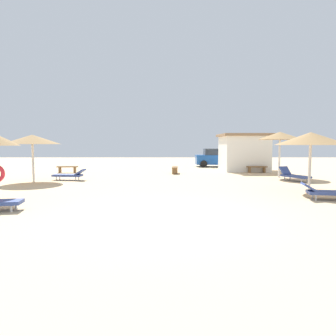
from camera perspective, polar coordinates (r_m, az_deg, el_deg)
ground_plane at (r=8.80m, az=-0.03°, el=-9.36°), size 80.00×80.00×0.00m
parasol_1 at (r=14.77m, az=25.71°, el=5.06°), size 3.09×3.09×2.66m
parasol_2 at (r=20.43m, az=20.70°, el=5.77°), size 2.73×2.73×2.92m
parasol_3 at (r=18.57m, az=-24.41°, el=4.97°), size 3.08×3.08×2.66m
lounger_1 at (r=12.93m, az=28.27°, el=-4.04°), size 2.00×0.99×0.64m
lounger_2 at (r=18.81m, az=23.00°, el=-1.30°), size 1.39×1.94×0.80m
lounger_3 at (r=18.66m, az=-18.17°, el=-1.25°), size 1.96×0.86×0.67m
bench_0 at (r=21.81m, az=1.42°, el=-0.14°), size 0.48×1.52×0.49m
bench_1 at (r=23.31m, az=16.68°, el=-0.03°), size 1.50×0.42×0.49m
bench_2 at (r=23.61m, az=-18.58°, el=-0.02°), size 1.52×0.49×0.49m
parked_car at (r=28.92m, az=9.28°, el=1.89°), size 4.02×2.02×1.72m
beach_cabana at (r=25.15m, az=14.26°, el=2.99°), size 3.81×4.27×2.97m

